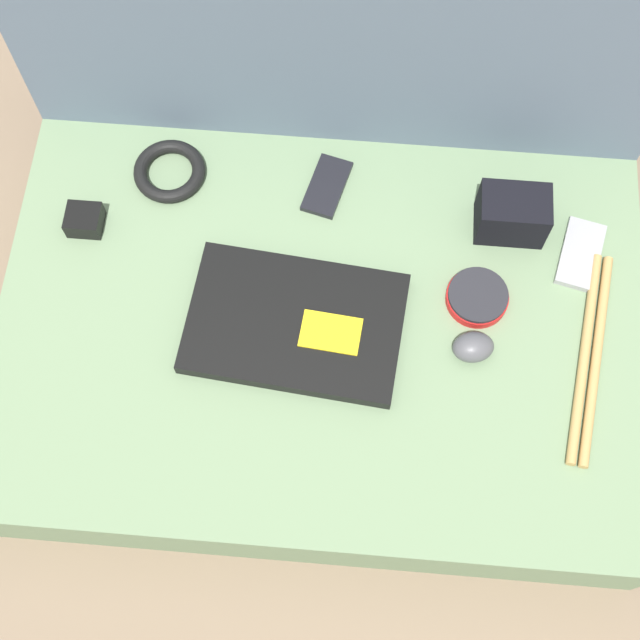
% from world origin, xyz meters
% --- Properties ---
extents(ground_plane, '(8.00, 8.00, 0.00)m').
position_xyz_m(ground_plane, '(0.00, 0.00, 0.00)').
color(ground_plane, '#7A6651').
extents(couch_seat, '(1.00, 0.68, 0.14)m').
position_xyz_m(couch_seat, '(0.00, 0.00, 0.07)').
color(couch_seat, slate).
rests_on(couch_seat, ground_plane).
extents(couch_backrest, '(1.00, 0.20, 0.55)m').
position_xyz_m(couch_backrest, '(0.00, 0.44, 0.28)').
color(couch_backrest, slate).
rests_on(couch_backrest, ground_plane).
extents(laptop, '(0.34, 0.24, 0.03)m').
position_xyz_m(laptop, '(-0.04, -0.01, 0.15)').
color(laptop, black).
rests_on(laptop, couch_seat).
extents(computer_mouse, '(0.07, 0.06, 0.04)m').
position_xyz_m(computer_mouse, '(0.23, -0.02, 0.16)').
color(computer_mouse, '#4C4C51').
rests_on(computer_mouse, couch_seat).
extents(speaker_puck, '(0.10, 0.10, 0.02)m').
position_xyz_m(speaker_puck, '(0.24, 0.06, 0.15)').
color(speaker_puck, red).
rests_on(speaker_puck, couch_seat).
extents(phone_silver, '(0.08, 0.12, 0.01)m').
position_xyz_m(phone_silver, '(-0.01, 0.24, 0.15)').
color(phone_silver, black).
rests_on(phone_silver, couch_seat).
extents(phone_black, '(0.09, 0.13, 0.01)m').
position_xyz_m(phone_black, '(0.40, 0.15, 0.15)').
color(phone_black, '#99999E').
rests_on(phone_black, couch_seat).
extents(camera_pouch, '(0.11, 0.07, 0.08)m').
position_xyz_m(camera_pouch, '(0.29, 0.19, 0.18)').
color(camera_pouch, black).
rests_on(camera_pouch, couch_seat).
extents(charger_brick, '(0.06, 0.05, 0.03)m').
position_xyz_m(charger_brick, '(-0.39, 0.14, 0.16)').
color(charger_brick, black).
rests_on(charger_brick, couch_seat).
extents(cable_coil, '(0.12, 0.12, 0.02)m').
position_xyz_m(cable_coil, '(-0.27, 0.25, 0.15)').
color(cable_coil, black).
rests_on(cable_coil, couch_seat).
extents(drumstick_pair, '(0.08, 0.34, 0.01)m').
position_xyz_m(drumstick_pair, '(0.41, -0.02, 0.15)').
color(drumstick_pair, tan).
rests_on(drumstick_pair, couch_seat).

